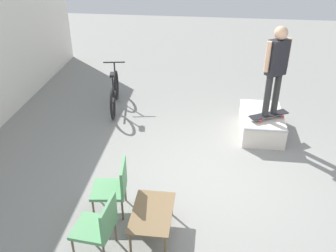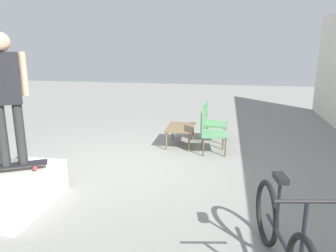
# 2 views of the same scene
# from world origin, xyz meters

# --- Properties ---
(ground_plane) EXTENTS (24.00, 24.00, 0.00)m
(ground_plane) POSITION_xyz_m (0.00, 0.00, 0.00)
(ground_plane) COLOR gray
(skate_ramp_box) EXTENTS (1.39, 0.85, 0.47)m
(skate_ramp_box) POSITION_xyz_m (1.73, -0.96, 0.23)
(skate_ramp_box) COLOR silver
(skate_ramp_box) RESTS_ON ground_plane
(skateboard_on_ramp) EXTENTS (0.58, 0.85, 0.07)m
(skateboard_on_ramp) POSITION_xyz_m (1.55, -1.06, 0.53)
(skateboard_on_ramp) COLOR black
(skateboard_on_ramp) RESTS_ON skate_ramp_box
(person_skater) EXTENTS (0.38, 0.49, 1.80)m
(person_skater) POSITION_xyz_m (1.55, -1.06, 1.62)
(person_skater) COLOR #2D2D2D
(person_skater) RESTS_ON skateboard_on_ramp
(coffee_table) EXTENTS (0.93, 0.58, 0.41)m
(coffee_table) POSITION_xyz_m (-1.44, 0.88, 0.36)
(coffee_table) COLOR brown
(coffee_table) RESTS_ON ground_plane
(patio_chair_left) EXTENTS (0.57, 0.57, 0.88)m
(patio_chair_left) POSITION_xyz_m (-1.86, 1.53, 0.49)
(patio_chair_left) COLOR brown
(patio_chair_left) RESTS_ON ground_plane
(patio_chair_right) EXTENTS (0.58, 0.58, 0.88)m
(patio_chair_right) POSITION_xyz_m (-1.02, 1.53, 0.49)
(patio_chair_right) COLOR brown
(patio_chair_right) RESTS_ON ground_plane
(bicycle) EXTENTS (1.78, 0.52, 1.02)m
(bicycle) POSITION_xyz_m (2.51, 2.42, 0.39)
(bicycle) COLOR black
(bicycle) RESTS_ON ground_plane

